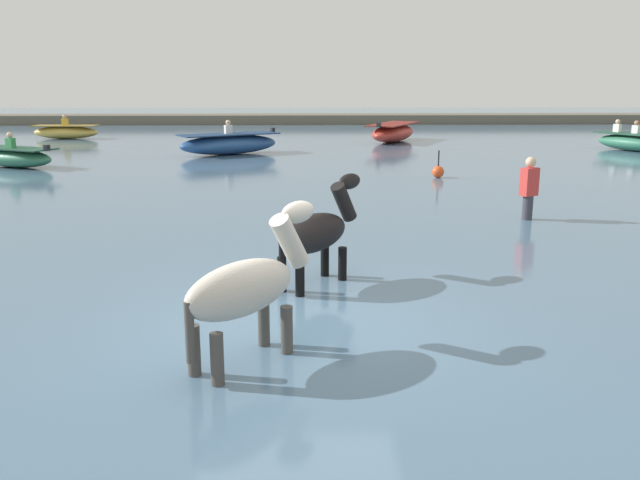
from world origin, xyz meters
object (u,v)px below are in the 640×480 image
at_px(boat_near_port, 15,157).
at_px(person_onlooker_right, 528,196).
at_px(boat_mid_outer, 633,142).
at_px(horse_trailing_black, 316,236).
at_px(boat_distant_west, 229,144).
at_px(boat_far_offshore, 66,132).
at_px(boat_distant_east, 393,133).
at_px(horse_lead_pinto, 246,292).
at_px(channel_buoy, 438,172).

relative_size(boat_near_port, person_onlooker_right, 1.83).
bearing_deg(boat_mid_outer, boat_near_port, -168.91).
relative_size(horse_trailing_black, boat_near_port, 0.61).
relative_size(horse_trailing_black, boat_distant_west, 0.47).
xyz_separation_m(boat_distant_west, boat_far_offshore, (-8.02, 6.49, -0.07)).
distance_m(boat_near_port, person_onlooker_right, 15.55).
distance_m(boat_distant_east, boat_near_port, 15.09).
xyz_separation_m(horse_lead_pinto, horse_trailing_black, (0.72, 2.49, -0.04)).
bearing_deg(person_onlooker_right, boat_distant_west, 121.19).
height_order(horse_trailing_black, boat_near_port, horse_trailing_black).
xyz_separation_m(boat_distant_west, boat_near_port, (-6.22, -3.38, -0.07)).
height_order(boat_distant_east, boat_far_offshore, boat_far_offshore).
xyz_separation_m(horse_lead_pinto, boat_distant_west, (-2.08, 18.15, -0.34)).
xyz_separation_m(boat_mid_outer, person_onlooker_right, (-8.12, -12.37, 0.12)).
bearing_deg(boat_distant_east, horse_trailing_black, -100.43).
relative_size(horse_lead_pinto, boat_far_offshore, 0.64).
bearing_deg(horse_lead_pinto, boat_near_port, 119.31).
height_order(boat_far_offshore, boat_near_port, same).
bearing_deg(boat_distant_west, boat_near_port, -151.45).
height_order(boat_mid_outer, boat_distant_west, boat_distant_west).
relative_size(horse_trailing_black, channel_buoy, 2.42).
distance_m(horse_lead_pinto, boat_mid_outer, 23.01).
bearing_deg(channel_buoy, boat_mid_outer, 37.77).
distance_m(boat_distant_west, channel_buoy, 8.74).
bearing_deg(person_onlooker_right, horse_lead_pinto, -126.81).
xyz_separation_m(boat_near_port, channel_buoy, (12.59, -2.59, -0.13)).
relative_size(boat_distant_east, channel_buoy, 5.23).
bearing_deg(boat_distant_west, horse_trailing_black, -79.87).
height_order(horse_trailing_black, boat_mid_outer, horse_trailing_black).
bearing_deg(boat_near_port, horse_lead_pinto, -60.69).
relative_size(horse_lead_pinto, horse_trailing_black, 1.04).
xyz_separation_m(boat_mid_outer, boat_distant_east, (-8.58, 3.87, 0.05)).
bearing_deg(channel_buoy, boat_distant_west, 136.84).
height_order(horse_lead_pinto, boat_distant_west, horse_lead_pinto).
bearing_deg(boat_distant_west, boat_distant_east, 35.51).
xyz_separation_m(horse_lead_pinto, boat_near_port, (-8.29, 14.77, -0.41)).
bearing_deg(boat_far_offshore, horse_lead_pinto, -67.72).
bearing_deg(boat_near_port, horse_trailing_black, -53.72).
bearing_deg(boat_far_offshore, channel_buoy, -40.90).
relative_size(horse_lead_pinto, channel_buoy, 2.51).
height_order(horse_lead_pinto, boat_mid_outer, horse_lead_pinto).
bearing_deg(boat_mid_outer, horse_trailing_black, -126.80).
distance_m(horse_lead_pinto, boat_far_offshore, 26.64).
relative_size(person_onlooker_right, channel_buoy, 2.16).
relative_size(horse_trailing_black, boat_far_offshore, 0.62).
height_order(boat_distant_west, boat_near_port, boat_distant_west).
distance_m(horse_trailing_black, boat_distant_east, 20.68).
bearing_deg(boat_near_port, boat_distant_west, 28.55).
height_order(boat_mid_outer, boat_near_port, boat_mid_outer).
xyz_separation_m(horse_lead_pinto, boat_far_offshore, (-10.10, 24.65, -0.41)).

